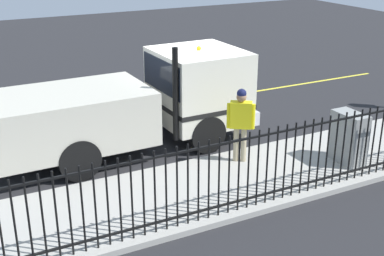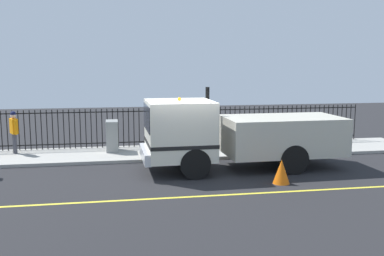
{
  "view_description": "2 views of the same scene",
  "coord_description": "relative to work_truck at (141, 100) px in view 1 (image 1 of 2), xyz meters",
  "views": [
    {
      "loc": [
        11.93,
        -6.03,
        5.23
      ],
      "look_at": [
        2.05,
        -0.94,
        0.97
      ],
      "focal_mm": 48.48,
      "sensor_mm": 36.0,
      "label": 1
    },
    {
      "loc": [
        -13.43,
        2.09,
        3.58
      ],
      "look_at": [
        1.83,
        -0.58,
        1.24
      ],
      "focal_mm": 40.58,
      "sensor_mm": 36.0,
      "label": 2
    }
  ],
  "objects": [
    {
      "name": "ground_plane",
      "position": [
        -0.48,
        1.56,
        -1.29
      ],
      "size": [
        44.14,
        44.14,
        0.0
      ],
      "primitive_type": "plane",
      "color": "#232326",
      "rests_on": "ground"
    },
    {
      "name": "sidewalk_slab",
      "position": [
        2.82,
        1.56,
        -1.23
      ],
      "size": [
        2.76,
        20.06,
        0.12
      ],
      "primitive_type": "cube",
      "color": "#A3A099",
      "rests_on": "ground"
    },
    {
      "name": "lane_marking",
      "position": [
        -2.81,
        1.56,
        -1.29
      ],
      "size": [
        0.12,
        18.06,
        0.01
      ],
      "primitive_type": "cube",
      "color": "yellow",
      "rests_on": "ground"
    },
    {
      "name": "work_truck",
      "position": [
        0.0,
        0.0,
        0.0
      ],
      "size": [
        2.38,
        6.83,
        2.74
      ],
      "rotation": [
        0.0,
        0.0,
        0.02
      ],
      "color": "silver",
      "rests_on": "ground"
    },
    {
      "name": "worker_standing",
      "position": [
        2.04,
        1.64,
        -0.09
      ],
      "size": [
        0.47,
        0.55,
        1.77
      ],
      "rotation": [
        0.0,
        0.0,
        -2.16
      ],
      "color": "yellow",
      "rests_on": "sidewalk_slab"
    },
    {
      "name": "iron_fence",
      "position": [
        3.98,
        1.56,
        -0.36
      ],
      "size": [
        0.04,
        17.09,
        1.6
      ],
      "color": "black",
      "rests_on": "sidewalk_slab"
    },
    {
      "name": "utility_cabinet",
      "position": [
        3.22,
        3.85,
        -0.57
      ],
      "size": [
        0.85,
        0.46,
        1.2
      ],
      "primitive_type": "cube",
      "color": "gray",
      "rests_on": "sidewalk_slab"
    },
    {
      "name": "traffic_cone",
      "position": [
        -1.97,
        -1.15,
        -0.93
      ],
      "size": [
        0.51,
        0.51,
        0.72
      ],
      "primitive_type": "cone",
      "color": "orange",
      "rests_on": "ground"
    }
  ]
}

